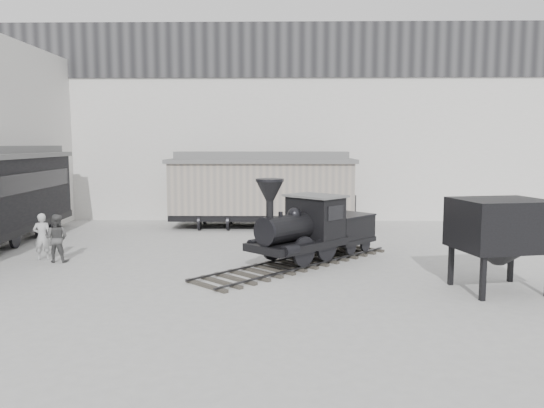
{
  "coord_description": "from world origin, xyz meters",
  "views": [
    {
      "loc": [
        0.89,
        -16.15,
        4.32
      ],
      "look_at": [
        0.52,
        4.43,
        2.0
      ],
      "focal_mm": 35.0,
      "sensor_mm": 36.0,
      "label": 1
    }
  ],
  "objects_px": {
    "visitor_b": "(56,238)",
    "coal_hopper": "(500,231)",
    "locomotive": "(310,232)",
    "visitor_a": "(42,237)",
    "boxcar": "(262,188)"
  },
  "relations": [
    {
      "from": "locomotive",
      "to": "visitor_b",
      "type": "height_order",
      "value": "locomotive"
    },
    {
      "from": "locomotive",
      "to": "visitor_a",
      "type": "bearing_deg",
      "value": -137.72
    },
    {
      "from": "visitor_b",
      "to": "coal_hopper",
      "type": "distance_m",
      "value": 15.16
    },
    {
      "from": "coal_hopper",
      "to": "locomotive",
      "type": "bearing_deg",
      "value": 133.56
    },
    {
      "from": "visitor_b",
      "to": "coal_hopper",
      "type": "bearing_deg",
      "value": 167.29
    },
    {
      "from": "locomotive",
      "to": "visitor_a",
      "type": "distance_m",
      "value": 10.01
    },
    {
      "from": "locomotive",
      "to": "coal_hopper",
      "type": "relative_size",
      "value": 2.67
    },
    {
      "from": "visitor_b",
      "to": "coal_hopper",
      "type": "xyz_separation_m",
      "value": [
        14.7,
        -3.62,
        0.9
      ]
    },
    {
      "from": "boxcar",
      "to": "visitor_a",
      "type": "relative_size",
      "value": 5.46
    },
    {
      "from": "visitor_a",
      "to": "coal_hopper",
      "type": "relative_size",
      "value": 0.62
    },
    {
      "from": "boxcar",
      "to": "visitor_b",
      "type": "bearing_deg",
      "value": -131.2
    },
    {
      "from": "locomotive",
      "to": "coal_hopper",
      "type": "xyz_separation_m",
      "value": [
        5.37,
        -3.71,
        0.64
      ]
    },
    {
      "from": "visitor_a",
      "to": "visitor_b",
      "type": "distance_m",
      "value": 0.75
    },
    {
      "from": "coal_hopper",
      "to": "visitor_b",
      "type": "bearing_deg",
      "value": 154.34
    },
    {
      "from": "locomotive",
      "to": "visitor_b",
      "type": "relative_size",
      "value": 4.32
    }
  ]
}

